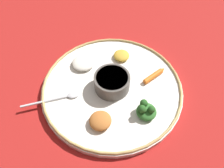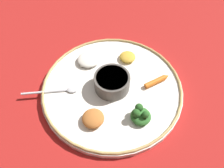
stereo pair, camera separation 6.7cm
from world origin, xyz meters
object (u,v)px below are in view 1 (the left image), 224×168
object	(u,v)px
carrot_near_spoon	(155,75)
center_bowl	(112,82)
spoon	(60,98)
greens_pile	(146,110)

from	to	relation	value
carrot_near_spoon	center_bowl	bearing A→B (deg)	-53.86
center_bowl	carrot_near_spoon	xyz separation A→B (m)	(-0.08, 0.11, -0.02)
spoon	greens_pile	bearing A→B (deg)	98.11
spoon	greens_pile	xyz separation A→B (m)	(-0.04, 0.25, 0.01)
greens_pile	center_bowl	bearing A→B (deg)	-115.27
spoon	greens_pile	size ratio (longest dim) A/B	1.86
greens_pile	carrot_near_spoon	distance (m)	0.14
greens_pile	carrot_near_spoon	size ratio (longest dim) A/B	0.95
center_bowl	carrot_near_spoon	world-z (taller)	center_bowl
center_bowl	carrot_near_spoon	size ratio (longest dim) A/B	1.28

